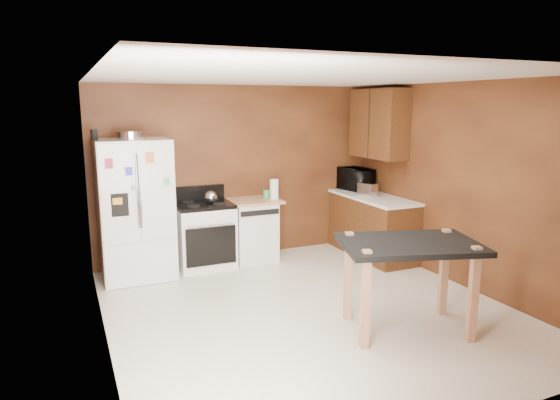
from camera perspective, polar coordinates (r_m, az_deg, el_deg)
floor at (r=5.64m, az=3.26°, el=-12.39°), size 4.50×4.50×0.00m
ceiling at (r=5.19m, az=3.57°, el=13.87°), size 4.50×4.50×0.00m
wall_back at (r=7.32m, az=-4.66°, el=3.17°), size 4.20×0.00×4.20m
wall_front at (r=3.49m, az=20.63°, el=-6.12°), size 4.20×0.00×4.20m
wall_left at (r=4.72m, az=-19.93°, el=-1.74°), size 0.00×4.50×4.50m
wall_right at (r=6.50m, az=20.13°, el=1.56°), size 0.00×4.50×4.50m
roasting_pan at (r=6.57m, az=-16.67°, el=7.12°), size 0.39×0.39×0.10m
pen_cup at (r=6.45m, az=-20.47°, el=6.97°), size 0.09×0.09×0.13m
kettle at (r=6.85m, az=-7.91°, el=0.33°), size 0.17×0.17×0.17m
paper_towel at (r=7.11m, az=-0.67°, el=1.22°), size 0.14×0.14×0.29m
green_canister at (r=7.28m, az=-1.53°, el=0.73°), size 0.11×0.11×0.11m
toaster at (r=7.45m, az=9.99°, el=1.20°), size 0.24×0.30×0.19m
microwave at (r=7.94m, az=8.64°, el=2.29°), size 0.50×0.64×0.32m
refrigerator at (r=6.66m, az=-16.19°, el=-1.06°), size 0.90×0.80×1.80m
gas_range at (r=6.99m, az=-8.65°, el=-3.89°), size 0.76×0.68×1.10m
dishwasher at (r=7.22m, az=-3.18°, el=-3.37°), size 0.78×0.63×0.89m
right_cabinets at (r=7.52m, az=10.72°, el=0.58°), size 0.63×1.58×2.45m
island at (r=5.06m, az=14.54°, el=-6.11°), size 1.51×1.23×0.94m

